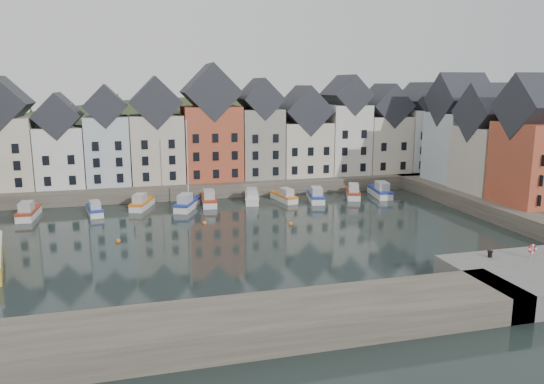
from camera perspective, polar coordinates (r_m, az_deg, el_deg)
name	(u,v)px	position (r m, az deg, el deg)	size (l,w,h in m)	color
ground	(251,240)	(57.89, -2.22, -5.22)	(260.00, 260.00, 0.00)	black
far_quay	(210,182)	(86.37, -6.68, 1.03)	(90.00, 16.00, 2.00)	#494138
right_quay	(520,205)	(77.00, 25.14, -1.31)	(14.00, 54.00, 2.00)	#494138
near_wall	(176,333)	(35.77, -10.25, -14.72)	(50.00, 6.00, 2.00)	#494138
hillside	(194,247)	(116.03, -8.37, -5.91)	(153.60, 70.40, 64.00)	#2A381C
far_terrace	(231,134)	(83.85, -4.42, 6.19)	(72.37, 8.16, 17.78)	beige
right_terrace	(494,142)	(79.05, 22.73, 5.03)	(8.30, 24.25, 16.36)	silver
mooring_buoys	(208,229)	(62.20, -6.93, -3.95)	(20.50, 5.50, 0.50)	orange
boat_a	(28,212)	(73.92, -24.74, -1.99)	(2.34, 6.46, 2.44)	silver
boat_b	(95,210)	(72.67, -18.52, -1.82)	(2.54, 5.66, 2.10)	silver
boat_c	(142,203)	(74.43, -13.85, -1.19)	(3.74, 6.33, 2.32)	silver
boat_d	(187,203)	(72.66, -9.14, -1.22)	(4.36, 6.67, 12.24)	silver
boat_e	(209,200)	(74.89, -6.79, -0.82)	(2.57, 6.52, 2.44)	silver
boat_f	(252,197)	(76.00, -2.18, -0.58)	(3.11, 6.38, 2.35)	silver
boat_g	(284,197)	(76.68, 1.35, -0.51)	(2.85, 5.92, 2.18)	silver
boat_h	(316,196)	(76.87, 4.74, -0.46)	(3.18, 6.52, 2.40)	silver
boat_i	(353,193)	(80.13, 8.72, -0.07)	(3.96, 6.49, 2.38)	silver
boat_j	(380,191)	(81.49, 11.56, 0.07)	(3.11, 6.98, 2.59)	silver
mooring_bollard	(490,254)	(49.78, 22.40, -6.16)	(0.48, 0.48, 0.56)	black
life_ring_post	(532,249)	(50.67, 26.19, -5.53)	(0.80, 0.17, 1.30)	gray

